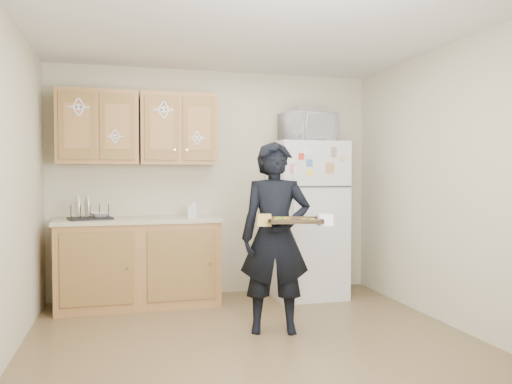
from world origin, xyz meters
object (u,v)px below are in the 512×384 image
Objects in this scene: person at (275,237)px; dish_rack at (90,211)px; baking_tray at (295,221)px; refrigerator at (306,219)px; microwave at (308,128)px.

dish_rack is (-1.57, 1.17, 0.17)m from person.
baking_tray is at bearing -62.43° from person.
refrigerator is 1.01m from microwave.
baking_tray is 2.20m from dish_rack.
microwave reaches higher than person.
person is 1.96m from dish_rack.
dish_rack is (-2.28, 0.03, 0.13)m from refrigerator.
person is 0.34m from baking_tray.
refrigerator is 1.34m from person.
person is 1.66m from microwave.
microwave is at bearing -96.71° from refrigerator.
person is (-0.70, -1.14, -0.04)m from refrigerator.
person is 2.91× the size of microwave.
dish_rack is (-2.27, 0.08, -0.87)m from microwave.
baking_tray is 1.75m from microwave.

